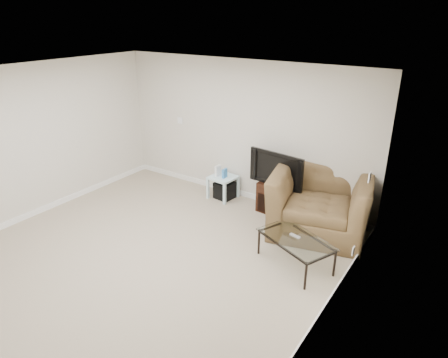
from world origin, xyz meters
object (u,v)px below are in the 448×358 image
Objects in this scene: subwoofer at (225,190)px; coffee_table at (295,252)px; tv_stand at (278,198)px; side_table at (223,187)px; recliner at (321,194)px; television at (279,168)px.

subwoofer is 2.34m from coffee_table.
side_table is at bearing -171.59° from tv_stand.
subwoofer is (-1.08, -0.04, -0.12)m from tv_stand.
coffee_table is at bearing -98.88° from recliner.
recliner is at bearing -10.28° from tv_stand.
side_table reaches higher than subwoofer.
television reaches higher than subwoofer.
side_table is 1.98m from recliner.
tv_stand is 2.03× the size of subwoofer.
television is at bearing 1.49° from side_table.
side_table is 0.07m from subwoofer.
recliner is 1.14m from coffee_table.
subwoofer is at bearing 147.97° from coffee_table.
tv_stand is 0.56m from television.
coffee_table is (0.90, -1.25, -0.62)m from television.
side_table is at bearing -151.60° from subwoofer.
tv_stand is at bearing 2.13° from subwoofer.
coffee_table is at bearing -49.33° from tv_stand.
television is 1.27m from side_table.
subwoofer is at bearing -172.32° from tv_stand.
coffee_table is at bearing -46.88° from television.
subwoofer is at bearing 28.40° from side_table.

